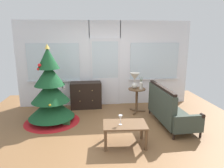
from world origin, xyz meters
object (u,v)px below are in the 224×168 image
Objects in this scene: dresser_cabinet at (86,95)px; table_lamp at (135,78)px; christmas_tree at (51,96)px; gift_box at (67,121)px; settee_sofa at (168,109)px; flower_vase at (141,85)px; side_table at (137,95)px; wine_glass at (120,118)px; coffee_table at (125,127)px.

table_lamp is at bearing -19.54° from dresser_cabinet.
dresser_cabinet is (0.83, 0.96, -0.29)m from christmas_tree.
settee_sofa is at bearing -5.05° from gift_box.
flower_vase is (0.16, -0.10, -0.17)m from table_lamp.
flower_vase is (2.36, 0.38, 0.12)m from christmas_tree.
christmas_tree is at bearing -167.75° from table_lamp.
side_table is (2.26, 0.44, -0.19)m from christmas_tree.
christmas_tree is 2.10× the size of dresser_cabinet.
wine_glass is (-0.82, -1.70, -0.22)m from flower_vase.
table_lamp is at bearing 146.31° from side_table.
table_lamp is 2.26× the size of wine_glass.
side_table is at bearing 10.96° from christmas_tree.
wine_glass is at bearing -145.83° from settee_sofa.
christmas_tree is at bearing -170.91° from flower_vase.
flower_vase reaches higher than side_table.
flower_vase is 0.40× the size of coffee_table.
side_table is at bearing 122.85° from settee_sofa.
flower_vase is at bearing 64.36° from wine_glass.
table_lamp is at bearing 147.99° from flower_vase.
flower_vase is at bearing -32.01° from table_lamp.
dresser_cabinet is at bearing 69.26° from gift_box.
settee_sofa is 4.74× the size of flower_vase.
christmas_tree reaches higher than gift_box.
dresser_cabinet is 1.52m from side_table.
dresser_cabinet is 1.31m from gift_box.
gift_box is (0.38, -0.24, -0.60)m from christmas_tree.
settee_sofa is at bearing -57.15° from side_table.
gift_box is (-1.16, 1.09, -0.50)m from wine_glass.
table_lamp reaches higher than wine_glass.
table_lamp reaches higher than flower_vase.
flower_vase is 1.90m from wine_glass.
flower_vase is at bearing -20.98° from dresser_cabinet.
side_table is 2.03m from gift_box.
table_lamp is 2.64× the size of gift_box.
christmas_tree is 2.31m from side_table.
coffee_table is 0.23m from wine_glass.
settee_sofa is 1.04m from flower_vase.
settee_sofa is 1.27m from table_lamp.
christmas_tree is 5.51× the size of flower_vase.
dresser_cabinet is 4.70× the size of wine_glass.
christmas_tree is 4.38× the size of table_lamp.
gift_box is at bearing 139.58° from coffee_table.
christmas_tree is 2.83× the size of side_table.
coffee_table is 1.66m from gift_box.
table_lamp is 0.51× the size of coffee_table.
wine_glass is 1.17× the size of gift_box.
settee_sofa reaches higher than side_table.
table_lamp reaches higher than gift_box.
wine_glass is at bearing -162.05° from coffee_table.
side_table is 4.09× the size of gift_box.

